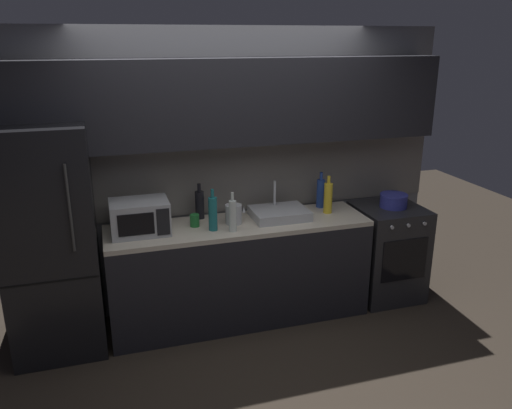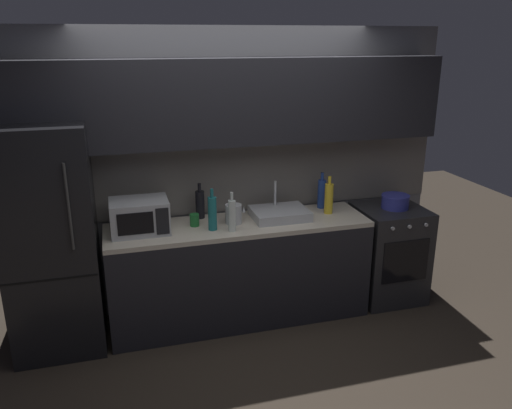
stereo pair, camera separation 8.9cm
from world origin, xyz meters
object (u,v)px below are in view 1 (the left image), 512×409
object	(u,v)px
wine_bottle_blue	(321,193)
wine_bottle_clear	(233,215)
wine_bottle_dark	(200,204)
cooking_pot	(394,201)
refrigerator	(51,242)
wine_bottle_yellow	(328,198)
wine_bottle_teal	(213,213)
kettle	(234,214)
microwave	(140,217)
mug_green	(195,220)
oven_range	(387,252)

from	to	relation	value
wine_bottle_blue	wine_bottle_clear	distance (m)	1.00
wine_bottle_dark	wine_bottle_blue	world-z (taller)	wine_bottle_blue
wine_bottle_dark	cooking_pot	size ratio (longest dim) A/B	1.23
refrigerator	wine_bottle_yellow	size ratio (longest dim) A/B	5.33
wine_bottle_clear	refrigerator	bearing A→B (deg)	173.31
wine_bottle_dark	wine_bottle_teal	distance (m)	0.32
kettle	wine_bottle_yellow	world-z (taller)	wine_bottle_yellow
wine_bottle_dark	wine_bottle_teal	size ratio (longest dim) A/B	0.90
wine_bottle_blue	microwave	bearing A→B (deg)	-173.80
kettle	wine_bottle_clear	world-z (taller)	wine_bottle_clear
kettle	mug_green	world-z (taller)	kettle
mug_green	cooking_pot	xyz separation A→B (m)	(1.86, -0.04, 0.01)
microwave	wine_bottle_teal	world-z (taller)	wine_bottle_teal
refrigerator	oven_range	world-z (taller)	refrigerator
oven_range	kettle	size ratio (longest dim) A/B	4.74
refrigerator	microwave	xyz separation A→B (m)	(0.68, 0.02, 0.13)
wine_bottle_teal	microwave	bearing A→B (deg)	168.94
cooking_pot	mug_green	bearing A→B (deg)	178.89
refrigerator	wine_bottle_blue	bearing A→B (deg)	4.85
refrigerator	mug_green	world-z (taller)	refrigerator
wine_bottle_dark	refrigerator	bearing A→B (deg)	-169.47
cooking_pot	refrigerator	bearing A→B (deg)	-180.00
wine_bottle_dark	wine_bottle_clear	xyz separation A→B (m)	(0.19, -0.39, 0.01)
wine_bottle_blue	cooking_pot	distance (m)	0.69
kettle	wine_bottle_clear	distance (m)	0.19
oven_range	kettle	bearing A→B (deg)	179.61
oven_range	cooking_pot	bearing A→B (deg)	2.85
wine_bottle_dark	wine_bottle_blue	xyz separation A→B (m)	(1.13, -0.03, 0.01)
wine_bottle_dark	wine_bottle_clear	world-z (taller)	wine_bottle_clear
wine_bottle_dark	wine_bottle_clear	bearing A→B (deg)	-63.40
wine_bottle_yellow	wine_bottle_clear	xyz separation A→B (m)	(-0.93, -0.20, -0.01)
oven_range	wine_bottle_yellow	size ratio (longest dim) A/B	2.64
wine_bottle_blue	mug_green	distance (m)	1.22
oven_range	wine_bottle_teal	size ratio (longest dim) A/B	2.58
wine_bottle_yellow	refrigerator	bearing A→B (deg)	-179.19
microwave	cooking_pot	xyz separation A→B (m)	(2.31, -0.02, -0.07)
kettle	wine_bottle_dark	bearing A→B (deg)	139.16
oven_range	kettle	xyz separation A→B (m)	(-1.50, 0.01, 0.53)
kettle	wine_bottle_teal	size ratio (longest dim) A/B	0.55
refrigerator	wine_bottle_clear	bearing A→B (deg)	-6.69
kettle	cooking_pot	xyz separation A→B (m)	(1.53, -0.01, -0.02)
wine_bottle_teal	oven_range	bearing A→B (deg)	3.11
refrigerator	wine_bottle_teal	xyz separation A→B (m)	(1.25, -0.09, 0.14)
wine_bottle_teal	wine_bottle_blue	size ratio (longest dim) A/B	1.05
microwave	wine_bottle_dark	distance (m)	0.57
oven_range	wine_bottle_blue	size ratio (longest dim) A/B	2.70
wine_bottle_blue	oven_range	bearing A→B (deg)	-17.71
wine_bottle_dark	mug_green	world-z (taller)	wine_bottle_dark
oven_range	wine_bottle_dark	bearing A→B (deg)	172.66
oven_range	wine_bottle_dark	distance (m)	1.86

